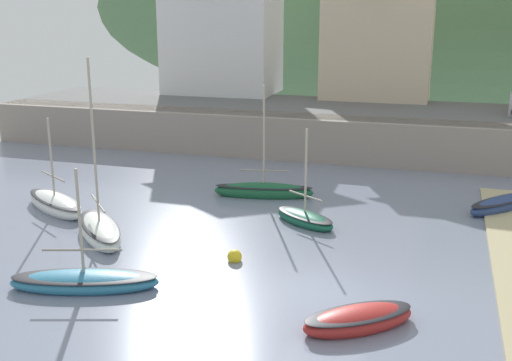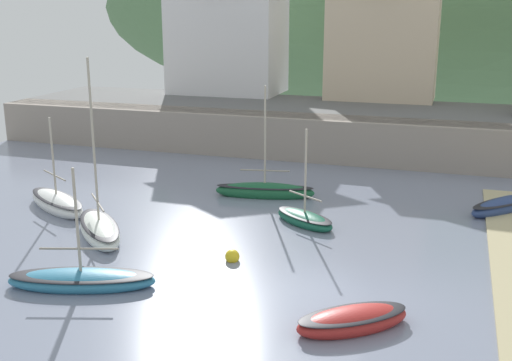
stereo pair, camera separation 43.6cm
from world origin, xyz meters
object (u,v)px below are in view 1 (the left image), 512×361
at_px(dinghy_open_wooden, 358,319).
at_px(mooring_buoy, 235,257).
at_px(sailboat_blue_trim, 305,218).
at_px(sailboat_tall_mast, 84,281).
at_px(waterfront_building_left, 222,23).
at_px(fishing_boat_green, 100,230).
at_px(sailboat_far_left, 504,204).
at_px(sailboat_white_hull, 55,204).
at_px(waterfront_building_centre, 378,24).
at_px(sailboat_nearest_shore, 264,191).

bearing_deg(dinghy_open_wooden, mooring_buoy, 106.77).
relative_size(sailboat_blue_trim, sailboat_tall_mast, 0.83).
bearing_deg(sailboat_tall_mast, dinghy_open_wooden, -17.04).
height_order(waterfront_building_left, fishing_boat_green, waterfront_building_left).
relative_size(dinghy_open_wooden, fishing_boat_green, 0.49).
relative_size(sailboat_far_left, sailboat_white_hull, 0.89).
bearing_deg(mooring_buoy, sailboat_blue_trim, 71.76).
distance_m(waterfront_building_centre, fishing_boat_green, 25.11).
bearing_deg(waterfront_building_left, dinghy_open_wooden, -63.39).
bearing_deg(sailboat_white_hull, sailboat_nearest_shore, 61.07).
relative_size(sailboat_white_hull, mooring_buoy, 8.70).
bearing_deg(sailboat_blue_trim, waterfront_building_left, 151.86).
xyz_separation_m(waterfront_building_centre, sailboat_white_hull, (-10.96, -20.61, -6.96)).
distance_m(waterfront_building_left, sailboat_far_left, 24.50).
relative_size(sailboat_far_left, fishing_boat_green, 0.56).
xyz_separation_m(dinghy_open_wooden, mooring_buoy, (-4.65, 3.35, -0.08)).
relative_size(sailboat_tall_mast, sailboat_far_left, 1.24).
bearing_deg(waterfront_building_centre, fishing_boat_green, -108.00).
xyz_separation_m(sailboat_far_left, sailboat_white_hull, (-18.22, -5.56, 0.03)).
xyz_separation_m(fishing_boat_green, mooring_buoy, (5.56, -0.70, -0.15)).
relative_size(sailboat_blue_trim, mooring_buoy, 8.01).
xyz_separation_m(waterfront_building_left, sailboat_white_hull, (-0.20, -20.61, -6.95)).
xyz_separation_m(sailboat_tall_mast, fishing_boat_green, (-1.83, 4.03, 0.07)).
xyz_separation_m(waterfront_building_centre, fishing_boat_green, (-7.46, -22.95, -6.94)).
xyz_separation_m(sailboat_blue_trim, fishing_boat_green, (-7.01, -3.71, 0.07)).
xyz_separation_m(sailboat_blue_trim, sailboat_nearest_shore, (-2.59, 3.05, 0.06)).
bearing_deg(waterfront_building_left, mooring_buoy, -69.44).
xyz_separation_m(dinghy_open_wooden, sailboat_tall_mast, (-8.39, 0.01, -0.00)).
height_order(sailboat_tall_mast, sailboat_far_left, sailboat_tall_mast).
bearing_deg(waterfront_building_left, sailboat_far_left, -39.85).
bearing_deg(sailboat_blue_trim, sailboat_tall_mast, -90.16).
height_order(sailboat_nearest_shore, mooring_buoy, sailboat_nearest_shore).
bearing_deg(sailboat_nearest_shore, waterfront_building_centre, 68.59).
relative_size(fishing_boat_green, mooring_buoy, 13.77).
distance_m(sailboat_blue_trim, fishing_boat_green, 7.94).
bearing_deg(sailboat_tall_mast, mooring_buoy, 24.86).
bearing_deg(dinghy_open_wooden, sailboat_far_left, 31.87).
relative_size(sailboat_tall_mast, fishing_boat_green, 0.70).
bearing_deg(mooring_buoy, dinghy_open_wooden, -35.76).
distance_m(sailboat_far_left, mooring_buoy, 12.56).
relative_size(sailboat_blue_trim, sailboat_white_hull, 0.92).
xyz_separation_m(sailboat_tall_mast, sailboat_white_hull, (-5.33, 6.38, 0.05)).
distance_m(waterfront_building_left, waterfront_building_centre, 10.77).
xyz_separation_m(waterfront_building_left, mooring_buoy, (8.87, -23.65, -7.08)).
bearing_deg(mooring_buoy, sailboat_far_left, 43.19).
xyz_separation_m(sailboat_blue_trim, sailboat_white_hull, (-10.52, -1.37, 0.05)).
distance_m(sailboat_blue_trim, sailboat_far_left, 8.77).
xyz_separation_m(waterfront_building_centre, sailboat_blue_trim, (-0.45, -19.24, -7.01)).
height_order(sailboat_blue_trim, mooring_buoy, sailboat_blue_trim).
distance_m(sailboat_tall_mast, sailboat_far_left, 17.57).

